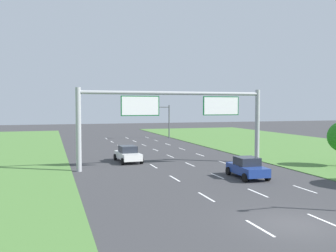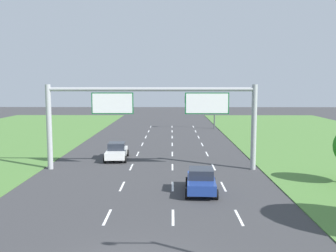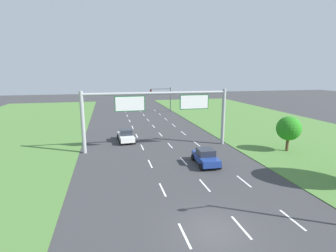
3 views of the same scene
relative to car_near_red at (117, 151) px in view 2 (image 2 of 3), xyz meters
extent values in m
cube|color=white|center=(1.71, -15.22, -0.77)|extent=(0.14, 2.40, 0.01)
cube|color=white|center=(1.71, -9.22, -0.77)|extent=(0.14, 2.40, 0.01)
cube|color=white|center=(1.71, -3.22, -0.77)|extent=(0.14, 2.40, 0.01)
cube|color=white|center=(1.71, 2.78, -0.77)|extent=(0.14, 2.40, 0.01)
cube|color=white|center=(1.71, 8.78, -0.77)|extent=(0.14, 2.40, 0.01)
cube|color=white|center=(1.71, 14.78, -0.77)|extent=(0.14, 2.40, 0.01)
cube|color=white|center=(1.71, 20.78, -0.77)|extent=(0.14, 2.40, 0.01)
cube|color=white|center=(1.71, 26.78, -0.77)|extent=(0.14, 2.40, 0.01)
cube|color=white|center=(5.21, -15.22, -0.77)|extent=(0.14, 2.40, 0.01)
cube|color=white|center=(5.21, -9.22, -0.77)|extent=(0.14, 2.40, 0.01)
cube|color=white|center=(5.21, -3.22, -0.77)|extent=(0.14, 2.40, 0.01)
cube|color=white|center=(5.21, 2.78, -0.77)|extent=(0.14, 2.40, 0.01)
cube|color=white|center=(5.21, 8.78, -0.77)|extent=(0.14, 2.40, 0.01)
cube|color=white|center=(5.21, 14.78, -0.77)|extent=(0.14, 2.40, 0.01)
cube|color=white|center=(5.21, 20.78, -0.77)|extent=(0.14, 2.40, 0.01)
cube|color=white|center=(5.21, 26.78, -0.77)|extent=(0.14, 2.40, 0.01)
cube|color=white|center=(8.71, -15.22, -0.77)|extent=(0.14, 2.40, 0.01)
cube|color=white|center=(8.71, -9.22, -0.77)|extent=(0.14, 2.40, 0.01)
cube|color=white|center=(8.71, -3.22, -0.77)|extent=(0.14, 2.40, 0.01)
cube|color=white|center=(8.71, 2.78, -0.77)|extent=(0.14, 2.40, 0.01)
cube|color=white|center=(8.71, 8.78, -0.77)|extent=(0.14, 2.40, 0.01)
cube|color=white|center=(8.71, 14.78, -0.77)|extent=(0.14, 2.40, 0.01)
cube|color=white|center=(8.71, 20.78, -0.77)|extent=(0.14, 2.40, 0.01)
cube|color=white|center=(8.71, 26.78, -0.77)|extent=(0.14, 2.40, 0.01)
cube|color=white|center=(0.00, -0.01, -0.14)|extent=(2.00, 4.37, 0.62)
cube|color=#232833|center=(0.00, 0.03, 0.48)|extent=(1.61, 1.91, 0.63)
cylinder|color=black|center=(-0.99, 1.53, -0.45)|extent=(0.25, 0.65, 0.64)
cylinder|color=black|center=(0.83, 1.63, -0.45)|extent=(0.25, 0.65, 0.64)
cylinder|color=black|center=(-0.82, -1.65, -0.45)|extent=(0.25, 0.65, 0.64)
cylinder|color=black|center=(0.99, -1.55, -0.45)|extent=(0.25, 0.65, 0.64)
cube|color=navy|center=(7.05, -10.65, -0.13)|extent=(1.96, 4.06, 0.64)
cube|color=#232833|center=(7.05, -10.59, 0.50)|extent=(1.64, 1.78, 0.62)
cylinder|color=black|center=(6.22, -9.16, -0.45)|extent=(0.25, 0.65, 0.64)
cylinder|color=black|center=(8.02, -9.25, -0.45)|extent=(0.25, 0.65, 0.64)
cylinder|color=black|center=(6.08, -12.04, -0.45)|extent=(0.25, 0.65, 0.64)
cylinder|color=black|center=(7.88, -12.13, -0.45)|extent=(0.25, 0.65, 0.64)
cylinder|color=#9EA0A5|center=(-4.94, -3.98, 2.73)|extent=(0.44, 0.44, 7.00)
cylinder|color=#9EA0A5|center=(11.86, -3.98, 2.73)|extent=(0.44, 0.44, 7.00)
cylinder|color=#9EA0A5|center=(3.46, -3.98, 5.83)|extent=(16.80, 0.32, 0.32)
cube|color=#0C5B28|center=(0.31, -3.98, 4.69)|extent=(3.41, 0.12, 1.75)
cube|color=white|center=(0.31, -4.05, 4.69)|extent=(3.25, 0.01, 1.59)
cube|color=#0C5B28|center=(8.01, -3.98, 4.69)|extent=(3.57, 0.12, 1.75)
cube|color=white|center=(8.01, -4.05, 4.69)|extent=(3.41, 0.01, 1.59)
cylinder|color=#47494F|center=(11.86, 24.01, 2.03)|extent=(0.20, 0.20, 5.60)
cylinder|color=#47494F|center=(9.61, 24.01, 4.48)|extent=(4.50, 0.14, 0.14)
cube|color=black|center=(7.36, 24.01, 3.83)|extent=(0.32, 0.36, 1.10)
sphere|color=red|center=(7.36, 23.81, 4.20)|extent=(0.22, 0.22, 0.22)
sphere|color=orange|center=(7.36, 23.81, 3.83)|extent=(0.22, 0.22, 0.22)
sphere|color=green|center=(7.36, 23.81, 3.46)|extent=(0.22, 0.22, 0.22)
camera|label=1|loc=(-7.14, -35.68, 4.70)|focal=40.00mm
camera|label=2|loc=(5.13, -34.39, 6.28)|focal=40.00mm
camera|label=3|loc=(-2.18, -33.85, 8.28)|focal=28.00mm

